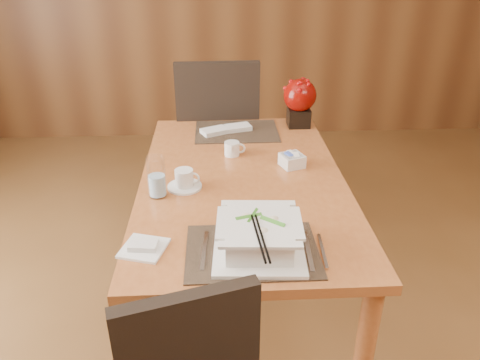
{
  "coord_description": "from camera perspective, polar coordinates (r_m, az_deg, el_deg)",
  "views": [
    {
      "loc": [
        -0.11,
        -1.24,
        1.7
      ],
      "look_at": [
        -0.03,
        0.35,
        0.87
      ],
      "focal_mm": 35.0,
      "sensor_mm": 36.0,
      "label": 1
    }
  ],
  "objects": [
    {
      "name": "dining_table",
      "position": [
        2.12,
        0.31,
        -2.05
      ],
      "size": [
        0.9,
        1.5,
        0.75
      ],
      "color": "#B06230",
      "rests_on": "ground"
    },
    {
      "name": "placemat_near",
      "position": [
        1.61,
        1.49,
        -8.64
      ],
      "size": [
        0.45,
        0.33,
        0.01
      ],
      "primitive_type": "cube",
      "color": "black",
      "rests_on": "dining_table"
    },
    {
      "name": "placemat_far",
      "position": [
        2.58,
        -0.41,
        5.94
      ],
      "size": [
        0.45,
        0.33,
        0.01
      ],
      "primitive_type": "cube",
      "color": "black",
      "rests_on": "dining_table"
    },
    {
      "name": "soup_setting",
      "position": [
        1.57,
        2.33,
        -6.99
      ],
      "size": [
        0.32,
        0.32,
        0.12
      ],
      "rotation": [
        0.0,
        0.0,
        -0.06
      ],
      "color": "white",
      "rests_on": "dining_table"
    },
    {
      "name": "coffee_cup",
      "position": [
        2.0,
        -6.8,
        -0.01
      ],
      "size": [
        0.15,
        0.15,
        0.08
      ],
      "rotation": [
        0.0,
        0.0,
        -0.25
      ],
      "color": "white",
      "rests_on": "dining_table"
    },
    {
      "name": "water_glass",
      "position": [
        1.92,
        -10.13,
        0.36
      ],
      "size": [
        0.08,
        0.08,
        0.17
      ],
      "primitive_type": "cylinder",
      "rotation": [
        0.0,
        0.0,
        0.07
      ],
      "color": "silver",
      "rests_on": "dining_table"
    },
    {
      "name": "creamer_jug",
      "position": [
        2.28,
        -0.99,
        3.84
      ],
      "size": [
        0.1,
        0.1,
        0.07
      ],
      "primitive_type": null,
      "rotation": [
        0.0,
        0.0,
        -0.1
      ],
      "color": "white",
      "rests_on": "dining_table"
    },
    {
      "name": "sugar_caddy",
      "position": [
        2.19,
        6.35,
        2.38
      ],
      "size": [
        0.12,
        0.12,
        0.06
      ],
      "primitive_type": "cube",
      "rotation": [
        0.0,
        0.0,
        0.36
      ],
      "color": "white",
      "rests_on": "dining_table"
    },
    {
      "name": "berry_decor",
      "position": [
        2.64,
        7.28,
        9.69
      ],
      "size": [
        0.18,
        0.18,
        0.27
      ],
      "rotation": [
        0.0,
        0.0,
        -0.0
      ],
      "color": "black",
      "rests_on": "dining_table"
    },
    {
      "name": "napkins_far",
      "position": [
        2.57,
        -1.47,
        6.24
      ],
      "size": [
        0.29,
        0.19,
        0.02
      ],
      "primitive_type": null,
      "rotation": [
        0.0,
        0.0,
        0.35
      ],
      "color": "silver",
      "rests_on": "dining_table"
    },
    {
      "name": "bread_plate",
      "position": [
        1.65,
        -11.64,
        -8.14
      ],
      "size": [
        0.18,
        0.18,
        0.01
      ],
      "primitive_type": "cube",
      "rotation": [
        0.0,
        0.0,
        -0.29
      ],
      "color": "white",
      "rests_on": "dining_table"
    },
    {
      "name": "far_chair",
      "position": [
        2.95,
        -2.71,
        5.79
      ],
      "size": [
        0.51,
        0.52,
        1.08
      ],
      "rotation": [
        0.0,
        0.0,
        3.16
      ],
      "color": "black",
      "rests_on": "ground"
    }
  ]
}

